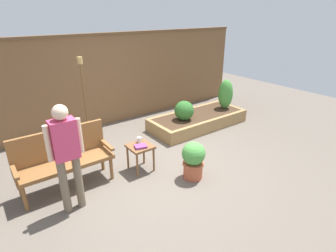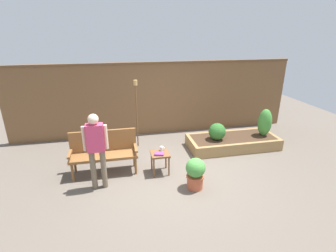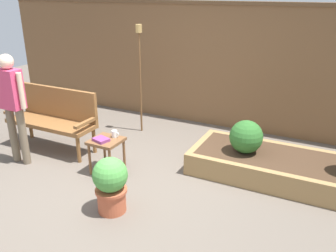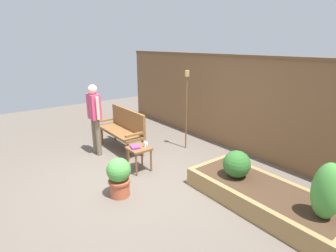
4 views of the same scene
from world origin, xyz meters
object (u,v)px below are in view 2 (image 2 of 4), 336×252
(garden_bench, at_px, (104,149))
(potted_boxwood, at_px, (195,172))
(cup_on_table, at_px, (162,148))
(book_on_table, at_px, (159,154))
(person_by_bench, at_px, (96,145))
(side_table, at_px, (160,156))
(shrub_near_bench, at_px, (217,132))
(shrub_far_corner, at_px, (265,122))
(tiki_torch, at_px, (136,103))

(garden_bench, height_order, potted_boxwood, garden_bench)
(cup_on_table, relative_size, potted_boxwood, 0.17)
(book_on_table, xyz_separation_m, potted_boxwood, (0.61, -0.66, -0.15))
(garden_bench, bearing_deg, person_by_bench, -98.31)
(garden_bench, xyz_separation_m, person_by_bench, (-0.09, -0.64, 0.39))
(side_table, height_order, shrub_near_bench, shrub_near_bench)
(shrub_far_corner, bearing_deg, side_table, -164.63)
(garden_bench, height_order, cup_on_table, garden_bench)
(side_table, relative_size, shrub_near_bench, 1.08)
(person_by_bench, bearing_deg, shrub_near_bench, 21.13)
(shrub_near_bench, height_order, shrub_far_corner, shrub_far_corner)
(side_table, relative_size, shrub_far_corner, 0.65)
(cup_on_table, bearing_deg, shrub_near_bench, 23.82)
(tiki_torch, bearing_deg, book_on_table, -78.46)
(tiki_torch, bearing_deg, potted_boxwood, -67.39)
(garden_bench, distance_m, side_table, 1.25)
(shrub_near_bench, height_order, tiki_torch, tiki_torch)
(book_on_table, relative_size, person_by_bench, 0.13)
(shrub_near_bench, xyz_separation_m, shrub_far_corner, (1.35, 0.00, 0.15))
(side_table, xyz_separation_m, tiki_torch, (-0.35, 1.50, 0.84))
(shrub_far_corner, distance_m, person_by_bench, 4.46)
(book_on_table, xyz_separation_m, shrub_near_bench, (1.69, 0.90, 0.02))
(potted_boxwood, bearing_deg, shrub_near_bench, 55.14)
(garden_bench, bearing_deg, cup_on_table, -9.30)
(garden_bench, relative_size, person_by_bench, 0.92)
(tiki_torch, xyz_separation_m, person_by_bench, (-0.94, -1.81, -0.30))
(side_table, distance_m, cup_on_table, 0.19)
(cup_on_table, height_order, shrub_near_bench, shrub_near_bench)
(side_table, height_order, shrub_far_corner, shrub_far_corner)
(shrub_near_bench, distance_m, person_by_bench, 3.19)
(tiki_torch, height_order, person_by_bench, tiki_torch)
(book_on_table, bearing_deg, cup_on_table, 80.50)
(shrub_far_corner, bearing_deg, potted_boxwood, -147.41)
(garden_bench, bearing_deg, shrub_near_bench, 9.95)
(cup_on_table, height_order, shrub_far_corner, shrub_far_corner)
(potted_boxwood, xyz_separation_m, shrub_near_bench, (1.08, 1.56, 0.17))
(garden_bench, height_order, book_on_table, garden_bench)
(person_by_bench, bearing_deg, book_on_table, 11.02)
(side_table, bearing_deg, tiki_torch, 103.09)
(side_table, relative_size, tiki_torch, 0.26)
(shrub_near_bench, bearing_deg, cup_on_table, -156.18)
(tiki_torch, bearing_deg, shrub_near_bench, -18.43)
(garden_bench, xyz_separation_m, shrub_near_bench, (2.86, 0.50, -0.02))
(shrub_near_bench, bearing_deg, potted_boxwood, -124.86)
(shrub_far_corner, relative_size, tiki_torch, 0.41)
(side_table, bearing_deg, shrub_near_bench, 26.48)
(potted_boxwood, bearing_deg, book_on_table, 132.60)
(garden_bench, distance_m, book_on_table, 1.23)
(shrub_far_corner, xyz_separation_m, person_by_bench, (-4.31, -1.14, 0.26))
(garden_bench, bearing_deg, side_table, -15.24)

